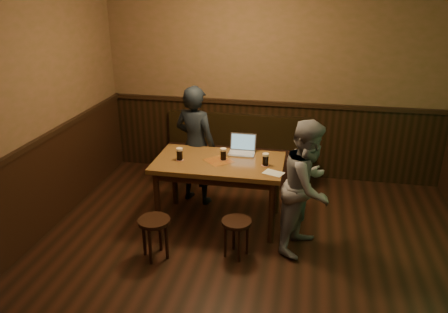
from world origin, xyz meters
The scene contains 12 objects.
room centered at (0.00, 0.22, 1.20)m, with size 5.04×6.04×2.84m.
bench centered at (-0.49, 2.75, 0.31)m, with size 2.20×0.50×0.95m.
pub_table centered at (-0.49, 1.39, 0.71)m, with size 1.53×0.88×0.82m.
stool_left centered at (-1.01, 0.50, 0.37)m, with size 0.37×0.37×0.47m.
stool_right centered at (-0.15, 0.69, 0.35)m, with size 0.42×0.42×0.44m.
pint_left centered at (-0.95, 1.31, 0.90)m, with size 0.10×0.10×0.15m.
pint_mid centered at (-0.44, 1.42, 0.89)m, with size 0.10×0.10×0.15m.
pint_right centered at (0.07, 1.35, 0.89)m, with size 0.10×0.10×0.15m.
laptop centered at (-0.26, 1.70, 0.88)m, with size 0.32×0.26×0.23m.
menu centered at (0.18, 1.15, 0.82)m, with size 0.22×0.15×0.00m, color silver.
person_suit centered at (-0.91, 1.89, 0.80)m, with size 0.58×0.38×1.60m, color black.
person_grey centered at (0.56, 1.02, 0.75)m, with size 0.73×0.57×1.49m, color gray.
Camera 1 is at (0.50, -3.31, 2.81)m, focal length 35.00 mm.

